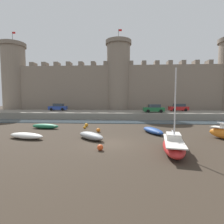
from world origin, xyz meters
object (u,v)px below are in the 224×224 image
at_px(rowboat_midflat_left, 153,130).
at_px(mooring_buoy_mid_mud, 98,130).
at_px(car_quay_east, 154,108).
at_px(mooring_buoy_near_channel, 100,147).
at_px(car_quay_west, 179,108).
at_px(car_quay_centre_east, 58,107).
at_px(rowboat_near_channel_right, 26,136).
at_px(sailboat_near_channel_left, 174,145).
at_px(mooring_buoy_near_shore, 86,125).
at_px(rowboat_midflat_centre, 45,126).
at_px(rowboat_foreground_centre, 91,136).
at_px(mooring_buoy_off_centre, 85,127).

relative_size(rowboat_midflat_left, mooring_buoy_mid_mud, 8.66).
bearing_deg(car_quay_east, mooring_buoy_mid_mud, -122.25).
height_order(mooring_buoy_near_channel, car_quay_west, car_quay_west).
height_order(mooring_buoy_mid_mud, car_quay_centre_east, car_quay_centre_east).
xyz_separation_m(rowboat_near_channel_right, mooring_buoy_mid_mud, (6.81, 4.04, -0.09)).
bearing_deg(mooring_buoy_near_channel, car_quay_centre_east, 116.77).
relative_size(sailboat_near_channel_left, car_quay_centre_east, 1.49).
height_order(mooring_buoy_mid_mud, car_quay_west, car_quay_west).
height_order(mooring_buoy_mid_mud, mooring_buoy_near_shore, mooring_buoy_near_shore).
distance_m(rowboat_midflat_left, rowboat_midflat_centre, 14.29).
distance_m(sailboat_near_channel_left, car_quay_east, 22.60).
distance_m(rowboat_foreground_centre, car_quay_east, 20.83).
bearing_deg(rowboat_midflat_centre, car_quay_west, 36.02).
bearing_deg(rowboat_midflat_centre, mooring_buoy_near_channel, -47.47).
relative_size(rowboat_midflat_left, mooring_buoy_off_centre, 10.61).
distance_m(rowboat_near_channel_right, car_quay_west, 31.86).
distance_m(mooring_buoy_near_channel, car_quay_west, 29.93).
xyz_separation_m(rowboat_near_channel_right, rowboat_midflat_centre, (-0.75, 6.04, 0.03)).
distance_m(rowboat_midflat_left, sailboat_near_channel_left, 7.39).
bearing_deg(rowboat_midflat_left, sailboat_near_channel_left, -87.76).
bearing_deg(rowboat_foreground_centre, mooring_buoy_mid_mud, 87.19).
xyz_separation_m(rowboat_midflat_left, mooring_buoy_near_shore, (-8.83, 4.42, -0.09)).
distance_m(rowboat_near_channel_right, mooring_buoy_near_shore, 9.20).
distance_m(rowboat_midflat_centre, car_quay_east, 21.06).
bearing_deg(car_quay_centre_east, sailboat_near_channel_left, -54.66).
height_order(rowboat_near_channel_right, sailboat_near_channel_left, sailboat_near_channel_left).
xyz_separation_m(mooring_buoy_near_channel, mooring_buoy_near_shore, (-3.53, 11.56, 0.02)).
distance_m(rowboat_foreground_centre, car_quay_centre_east, 25.80).
bearing_deg(car_quay_centre_east, rowboat_midflat_centre, -74.86).
xyz_separation_m(rowboat_midflat_centre, car_quay_east, (16.78, 12.60, 1.76)).
distance_m(rowboat_near_channel_right, mooring_buoy_near_channel, 8.77).
height_order(rowboat_near_channel_right, car_quay_centre_east, car_quay_centre_east).
bearing_deg(mooring_buoy_near_shore, car_quay_west, 39.69).
relative_size(sailboat_near_channel_left, rowboat_midflat_centre, 1.58).
relative_size(mooring_buoy_off_centre, car_quay_west, 0.09).
height_order(sailboat_near_channel_left, rowboat_midflat_centre, sailboat_near_channel_left).
height_order(sailboat_near_channel_left, mooring_buoy_off_centre, sailboat_near_channel_left).
bearing_deg(car_quay_west, mooring_buoy_mid_mud, -129.50).
xyz_separation_m(rowboat_midflat_left, sailboat_near_channel_left, (0.29, -7.39, 0.23)).
height_order(rowboat_midflat_centre, car_quay_east, car_quay_east).
bearing_deg(car_quay_west, rowboat_midflat_centre, -143.98).
bearing_deg(rowboat_near_channel_right, car_quay_centre_east, 103.07).
distance_m(mooring_buoy_near_channel, car_quay_centre_east, 29.71).
xyz_separation_m(sailboat_near_channel_left, car_quay_east, (2.41, 22.42, 1.54)).
relative_size(mooring_buoy_off_centre, car_quay_east, 0.09).
bearing_deg(rowboat_near_channel_right, rowboat_midflat_centre, 97.08).
height_order(rowboat_midflat_centre, car_quay_centre_east, car_quay_centre_east).
relative_size(mooring_buoy_mid_mud, mooring_buoy_off_centre, 1.23).
bearing_deg(sailboat_near_channel_left, car_quay_centre_east, 125.34).
bearing_deg(rowboat_midflat_centre, rowboat_midflat_left, -9.78).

